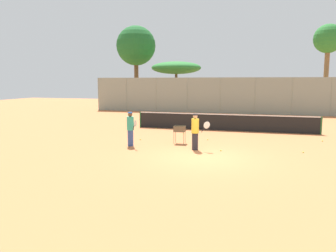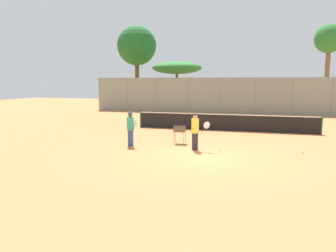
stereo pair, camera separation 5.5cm
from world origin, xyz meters
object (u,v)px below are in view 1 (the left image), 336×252
object	(u,v)px
tennis_net	(224,122)
ball_cart	(180,130)
player_white_outfit	(130,128)
player_red_cap	(195,131)
parked_car	(229,104)

from	to	relation	value
tennis_net	ball_cart	distance (m)	5.29
tennis_net	player_white_outfit	world-z (taller)	player_white_outfit
player_white_outfit	ball_cart	xyz separation A→B (m)	(2.15, 1.33, -0.20)
ball_cart	player_red_cap	bearing A→B (deg)	-51.82
tennis_net	player_red_cap	size ratio (longest dim) A/B	6.91
player_white_outfit	player_red_cap	world-z (taller)	player_red_cap
player_red_cap	ball_cart	world-z (taller)	player_red_cap
ball_cart	parked_car	distance (m)	20.30
ball_cart	parked_car	bearing A→B (deg)	88.33
player_red_cap	player_white_outfit	bearing A→B (deg)	176.47
player_red_cap	parked_car	bearing A→B (deg)	88.49
tennis_net	parked_car	world-z (taller)	parked_car
player_white_outfit	parked_car	xyz separation A→B (m)	(2.74, 21.63, -0.21)
player_red_cap	tennis_net	bearing A→B (deg)	81.68
tennis_net	ball_cart	bearing A→B (deg)	-108.69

